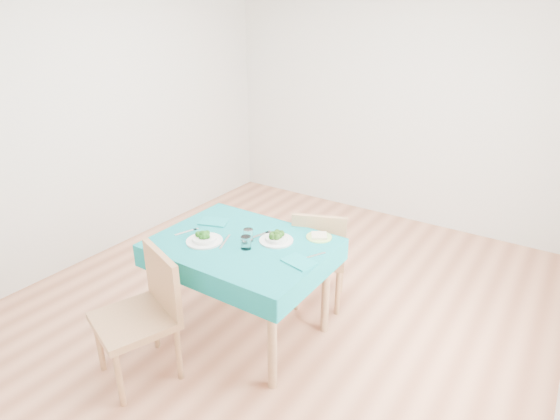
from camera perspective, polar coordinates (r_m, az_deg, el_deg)
The scene contains 16 objects.
room_shell at distance 3.34m, azimuth -0.00°, elevation 7.87°, with size 4.02×4.52×2.73m.
table at distance 3.43m, azimuth -4.44°, elevation -9.53°, with size 1.18×0.90×0.76m, color #0A696D.
chair_near at distance 3.09m, azimuth -17.69°, elevation -10.41°, with size 0.46×0.51×1.16m, color #986D47.
chair_far at distance 3.73m, azimuth 5.01°, elevation -4.40°, with size 0.41×0.44×1.01m, color #986D47.
bowl_near at distance 3.26m, azimuth -9.23°, elevation -3.23°, with size 0.25×0.25×0.08m, color white, non-canonical shape.
bowl_far at distance 3.23m, azimuth -0.46°, elevation -3.26°, with size 0.24×0.24×0.07m, color white, non-canonical shape.
fork_near at distance 3.44m, azimuth -11.41°, elevation -2.65°, with size 0.02×0.17×0.00m, color silver.
knife_near at distance 3.26m, azimuth -6.73°, elevation -3.84°, with size 0.02×0.21×0.00m, color silver.
fork_far at distance 3.32m, azimuth -2.64°, elevation -3.13°, with size 0.02×0.18×0.00m, color silver.
knife_far at distance 3.05m, azimuth 3.71°, elevation -5.71°, with size 0.02×0.23×0.00m, color silver.
napkin_near at distance 3.55m, azimuth -8.06°, elevation -1.45°, with size 0.21×0.15×0.01m, color #0E7579.
napkin_far at distance 2.98m, azimuth 2.33°, elevation -6.33°, with size 0.20×0.14×0.01m, color #0E7579.
tumbler_center at distance 3.24m, azimuth -3.89°, elevation -3.07°, with size 0.07×0.07×0.09m, color white.
tumbler_side at distance 3.14m, azimuth -4.19°, elevation -3.97°, with size 0.07×0.07×0.09m, color white.
side_plate at distance 3.30m, azimuth 4.79°, elevation -3.31°, with size 0.18×0.18×0.01m, color #A8DA6A.
bread_slice at distance 3.30m, azimuth 4.79°, elevation -3.11°, with size 0.11×0.11×0.02m, color beige.
Camera 1 is at (1.78, -2.68, 2.24)m, focal length 30.00 mm.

